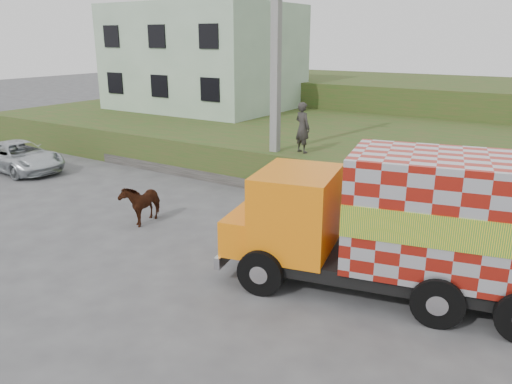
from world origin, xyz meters
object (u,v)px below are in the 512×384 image
Objects in this scene: cargo_truck at (406,224)px; pedestrian at (303,128)px; suv at (19,156)px; utility_pole at (276,82)px; cow at (142,202)px.

pedestrian is (-5.75, 5.92, 0.74)m from cargo_truck.
suv is at bearing 161.77° from cargo_truck.
utility_pole reaches higher than pedestrian.
pedestrian is (11.82, 4.13, 1.80)m from suv.
cargo_truck is 17.69m from suv.
cargo_truck is at bearing -92.94° from suv.
suv is at bearing 157.88° from cow.
cow is (-8.41, 0.16, -1.06)m from cargo_truck.
suv is (-10.86, -3.76, -3.43)m from utility_pole.
utility_pole is 9.02m from cargo_truck.
utility_pole is 1.93m from pedestrian.
cow is 0.33× the size of suv.
pedestrian reaches higher than cow.
utility_pole is 1.72× the size of suv.
cow is at bearing -107.48° from utility_pole.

